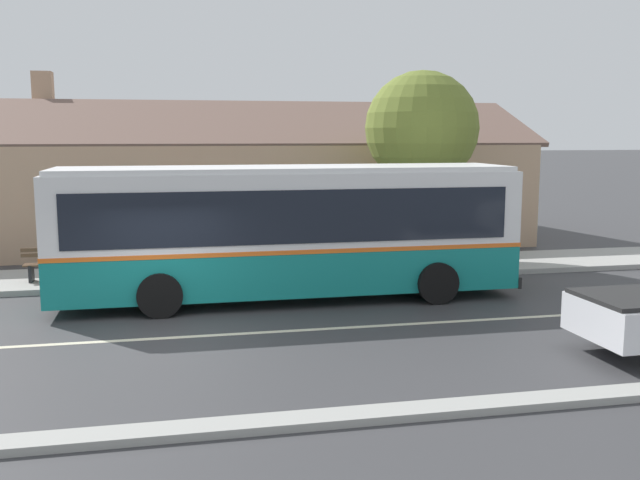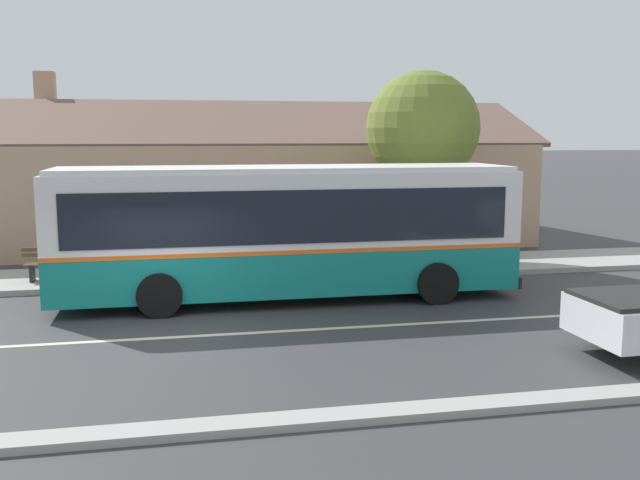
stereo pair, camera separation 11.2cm
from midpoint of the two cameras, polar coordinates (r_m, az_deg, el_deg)
ground_plane at (r=14.59m, az=-12.37°, el=-7.68°), size 300.00×300.00×0.00m
sidewalk_far at (r=20.41m, az=-12.30°, el=-2.84°), size 60.00×3.00×0.15m
curb_near at (r=10.09m, az=-12.52°, el=-14.78°), size 60.00×0.50×0.12m
lane_divider_stripe at (r=14.59m, az=-12.38°, el=-7.66°), size 60.00×0.16×0.01m
community_building at (r=27.60m, az=-8.56°, el=4.07°), size 22.95×8.78×6.29m
transit_bus at (r=17.30m, az=-2.80°, el=0.92°), size 11.13×2.81×3.24m
bench_by_building at (r=20.10m, az=-20.28°, el=-1.90°), size 1.80×0.51×0.94m
street_tree_primary at (r=22.24m, az=8.01°, el=8.82°), size 3.48×3.48×5.93m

